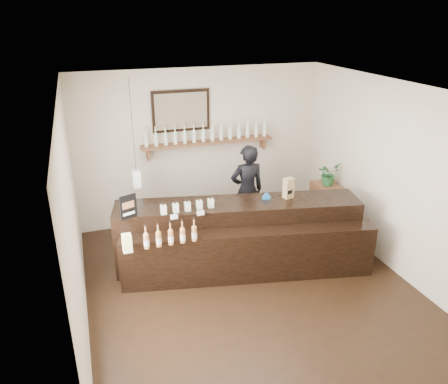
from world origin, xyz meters
name	(u,v)px	position (x,y,z in m)	size (l,w,h in m)	color
ground	(250,287)	(0.00, 0.00, 0.00)	(5.00, 5.00, 0.00)	black
room_shell	(253,176)	(0.00, 0.00, 1.70)	(5.00, 5.00, 5.00)	beige
back_wall_decor	(195,130)	(-0.14, 2.37, 1.75)	(2.66, 0.96, 1.69)	brown
counter	(240,239)	(0.06, 0.56, 0.48)	(3.75, 1.71, 1.20)	black
promo_sign	(128,207)	(-1.55, 0.67, 1.20)	(0.24, 0.11, 0.35)	black
paper_bag	(288,188)	(0.85, 0.62, 1.19)	(0.17, 0.14, 0.32)	olive
tape_dispenser	(266,197)	(0.52, 0.68, 1.07)	(0.12, 0.06, 0.10)	blue
side_cabinet	(325,206)	(2.00, 1.34, 0.41)	(0.44, 0.59, 0.82)	brown
potted_plant	(329,174)	(2.00, 1.34, 1.03)	(0.38, 0.33, 0.42)	#296733
shopkeeper	(247,185)	(0.55, 1.55, 0.92)	(0.67, 0.44, 1.85)	black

